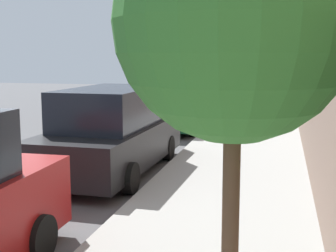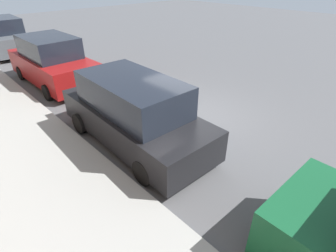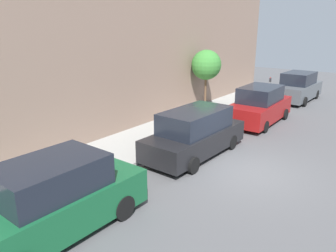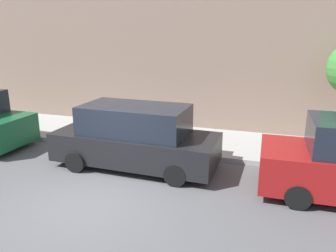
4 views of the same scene
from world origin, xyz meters
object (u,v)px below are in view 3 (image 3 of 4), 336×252
Objects in this scene: parked_minivan_third at (195,133)px; street_tree at (206,65)px; parked_suv_nearest at (298,87)px; parked_suv_fourth at (53,200)px; parking_meter_near at (270,85)px; parked_suv_second at (259,106)px.

street_tree is at bearing -62.33° from parked_minivan_third.
parked_suv_nearest is 1.00× the size of parked_suv_fourth.
parked_suv_fourth is at bearing 90.37° from parked_minivan_third.
parked_suv_second is at bearing 106.07° from parking_meter_near.
parking_meter_near is (1.63, -18.99, 0.07)m from parked_suv_fourth.
parking_meter_near is (1.84, -6.39, 0.06)m from parked_suv_second.
parked_suv_nearest is 1.36× the size of street_tree.
street_tree reaches higher than parking_meter_near.
parked_suv_nearest is 7.72m from street_tree.
parked_suv_nearest is 1.89m from parking_meter_near.
parked_suv_second is at bearing 89.99° from parked_suv_nearest.
parked_suv_nearest and parked_suv_fourth have the same top height.
parked_suv_nearest is 0.98× the size of parked_minivan_third.
street_tree is (3.54, -0.25, 1.91)m from parked_suv_second.
parking_meter_near is at bearing -73.93° from parked_suv_second.
parked_suv_fourth is at bearing 94.92° from parking_meter_near.
parking_meter_near is at bearing -105.46° from street_tree.
parked_minivan_third reaches higher than parking_meter_near.
parked_suv_fourth reaches higher than parking_meter_near.
parked_suv_second is 6.03m from parked_minivan_third.
street_tree reaches higher than parked_minivan_third.
street_tree is at bearing 61.74° from parked_suv_nearest.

